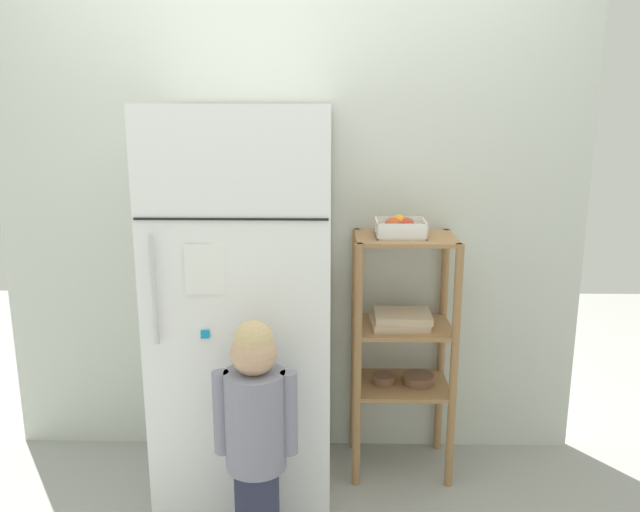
# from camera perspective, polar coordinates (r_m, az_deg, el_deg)

# --- Properties ---
(ground_plane) EXTENTS (6.00, 6.00, 0.00)m
(ground_plane) POSITION_cam_1_polar(r_m,az_deg,el_deg) (3.04, -2.84, -19.64)
(ground_plane) COLOR #999993
(kitchen_wall_back) EXTENTS (2.71, 0.03, 2.16)m
(kitchen_wall_back) POSITION_cam_1_polar(r_m,az_deg,el_deg) (2.98, -2.60, 2.20)
(kitchen_wall_back) COLOR silver
(kitchen_wall_back) RESTS_ON ground
(refrigerator) EXTENTS (0.71, 0.68, 1.66)m
(refrigerator) POSITION_cam_1_polar(r_m,az_deg,el_deg) (2.72, -6.62, -4.43)
(refrigerator) COLOR white
(refrigerator) RESTS_ON ground
(child_standing) EXTENTS (0.30, 0.22, 0.93)m
(child_standing) POSITION_cam_1_polar(r_m,az_deg,el_deg) (2.36, -5.77, -14.27)
(child_standing) COLOR #30324C
(child_standing) RESTS_ON ground
(pantry_shelf_unit) EXTENTS (0.45, 0.35, 1.10)m
(pantry_shelf_unit) POSITION_cam_1_polar(r_m,az_deg,el_deg) (2.91, 7.36, -7.00)
(pantry_shelf_unit) COLOR #9E7247
(pantry_shelf_unit) RESTS_ON ground
(fruit_bin) EXTENTS (0.21, 0.18, 0.09)m
(fruit_bin) POSITION_cam_1_polar(r_m,az_deg,el_deg) (2.77, 7.17, 2.56)
(fruit_bin) COLOR white
(fruit_bin) RESTS_ON pantry_shelf_unit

